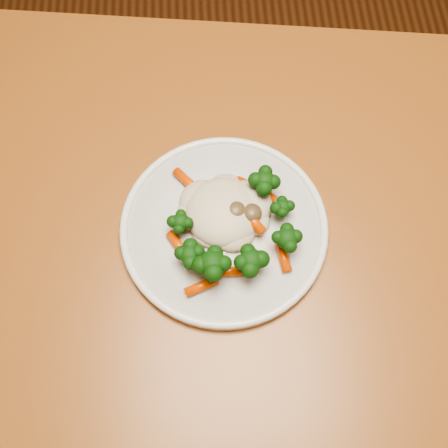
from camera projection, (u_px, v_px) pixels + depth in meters
name	position (u px, v px, depth m)	size (l,w,h in m)	color
dining_table	(160.00, 284.00, 0.78)	(1.24, 0.91, 0.75)	#975622
plate	(224.00, 228.00, 0.69)	(0.25, 0.25, 0.01)	white
meal	(231.00, 224.00, 0.67)	(0.16, 0.17, 0.05)	beige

